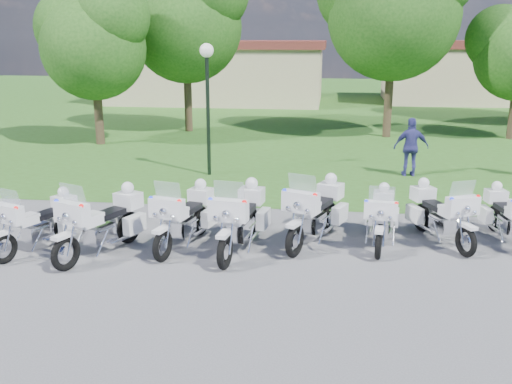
# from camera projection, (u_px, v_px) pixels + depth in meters

# --- Properties ---
(ground) EXTENTS (100.00, 100.00, 0.00)m
(ground) POSITION_uv_depth(u_px,v_px,m) (246.00, 249.00, 12.21)
(ground) COLOR #56565B
(ground) RESTS_ON ground
(grass_lawn) EXTENTS (100.00, 48.00, 0.01)m
(grass_lawn) POSITION_uv_depth(u_px,v_px,m) (305.00, 104.00, 38.03)
(grass_lawn) COLOR #31581C
(grass_lawn) RESTS_ON ground
(motorcycle_0) EXTENTS (1.25, 2.10, 1.49)m
(motorcycle_0) POSITION_uv_depth(u_px,v_px,m) (40.00, 221.00, 12.08)
(motorcycle_0) COLOR black
(motorcycle_0) RESTS_ON ground
(motorcycle_1) EXTENTS (1.42, 2.36, 1.68)m
(motorcycle_1) POSITION_uv_depth(u_px,v_px,m) (103.00, 221.00, 11.81)
(motorcycle_1) COLOR black
(motorcycle_1) RESTS_ON ground
(motorcycle_2) EXTENTS (1.15, 2.35, 1.61)m
(motorcycle_2) POSITION_uv_depth(u_px,v_px,m) (185.00, 216.00, 12.29)
(motorcycle_2) COLOR black
(motorcycle_2) RESTS_ON ground
(motorcycle_3) EXTENTS (1.07, 2.54, 1.71)m
(motorcycle_3) POSITION_uv_depth(u_px,v_px,m) (241.00, 218.00, 11.99)
(motorcycle_3) COLOR black
(motorcycle_3) RESTS_ON ground
(motorcycle_4) EXTENTS (1.44, 2.40, 1.71)m
(motorcycle_4) POSITION_uv_depth(u_px,v_px,m) (316.00, 211.00, 12.49)
(motorcycle_4) COLOR black
(motorcycle_4) RESTS_ON ground
(motorcycle_5) EXTENTS (0.90, 2.20, 1.48)m
(motorcycle_5) POSITION_uv_depth(u_px,v_px,m) (382.00, 217.00, 12.39)
(motorcycle_5) COLOR black
(motorcycle_5) RESTS_ON ground
(motorcycle_6) EXTENTS (1.34, 2.18, 1.56)m
(motorcycle_6) POSITION_uv_depth(u_px,v_px,m) (440.00, 213.00, 12.54)
(motorcycle_6) COLOR black
(motorcycle_6) RESTS_ON ground
(motorcycle_7) EXTENTS (0.91, 2.16, 1.45)m
(motorcycle_7) POSITION_uv_depth(u_px,v_px,m) (508.00, 214.00, 12.58)
(motorcycle_7) COLOR black
(motorcycle_7) RESTS_ON ground
(lamp_post) EXTENTS (0.44, 0.44, 4.20)m
(lamp_post) POSITION_uv_depth(u_px,v_px,m) (207.00, 77.00, 17.92)
(lamp_post) COLOR black
(lamp_post) RESTS_ON ground
(tree_0) EXTENTS (4.94, 4.21, 6.58)m
(tree_0) POSITION_uv_depth(u_px,v_px,m) (92.00, 37.00, 22.96)
(tree_0) COLOR #38281C
(tree_0) RESTS_ON ground
(tree_1) EXTENTS (6.04, 5.15, 8.05)m
(tree_1) POSITION_uv_depth(u_px,v_px,m) (185.00, 15.00, 25.97)
(tree_1) COLOR #38281C
(tree_1) RESTS_ON ground
(tree_2) EXTENTS (6.61, 5.64, 8.81)m
(tree_2) POSITION_uv_depth(u_px,v_px,m) (393.00, 1.00, 24.30)
(tree_2) COLOR #38281C
(tree_2) RESTS_ON ground
(building_west) EXTENTS (14.56, 8.32, 4.10)m
(building_west) POSITION_uv_depth(u_px,v_px,m) (219.00, 71.00, 39.18)
(building_west) COLOR #C0AE8A
(building_west) RESTS_ON ground
(building_east) EXTENTS (11.44, 7.28, 4.10)m
(building_east) POSITION_uv_depth(u_px,v_px,m) (468.00, 71.00, 38.99)
(building_east) COLOR #C0AE8A
(building_east) RESTS_ON ground
(bystander_c) EXTENTS (1.14, 0.55, 1.89)m
(bystander_c) POSITION_uv_depth(u_px,v_px,m) (411.00, 147.00, 18.35)
(bystander_c) COLOR navy
(bystander_c) RESTS_ON ground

